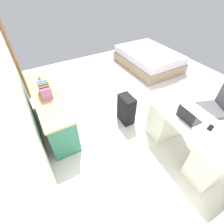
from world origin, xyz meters
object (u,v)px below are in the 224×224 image
Objects in this scene: credenza at (52,110)px; figurine_small at (39,78)px; cell_phone_near_laptop at (210,128)px; laptop at (188,117)px; suitcase_black at (126,109)px; computer_mouse at (177,107)px; desk at (188,137)px; bed at (149,59)px; office_chair at (214,111)px.

figurine_small is (0.52, 0.00, 0.43)m from credenza.
laptop is at bearing 13.68° from cell_phone_near_laptop.
computer_mouse reaches higher than suitcase_black.
desk is 0.51m from computer_mouse.
cell_phone_near_laptop is 3.06m from figurine_small.
cell_phone_near_laptop is 1.24× the size of figurine_small.
figurine_small is at bearing 45.11° from computer_mouse.
figurine_small is (2.17, 1.66, 0.01)m from laptop.
suitcase_black is 1.49m from cell_phone_near_laptop.
credenza reaches higher than desk.
computer_mouse reaches higher than bed.
credenza is at bearing 44.88° from desk.
office_chair reaches higher than credenza.
laptop is at bearing 38.66° from desk.
figurine_small is (2.10, 2.61, 0.38)m from office_chair.
bed is 2.92m from computer_mouse.
desk is 2.46m from credenza.
laptop is 2.37× the size of cell_phone_near_laptop.
suitcase_black is (-1.68, 1.93, 0.06)m from bed.
office_chair is 1.63m from suitcase_black.
office_chair is 3.37m from figurine_small.
suitcase_black reaches higher than bed.
credenza is 0.95× the size of bed.
desk is 0.88m from office_chair.
desk reaches higher than suitcase_black.
credenza is 13.24× the size of cell_phone_near_laptop.
figurine_small reaches higher than computer_mouse.
credenza is at bearing 54.11° from computer_mouse.
suitcase_black is (1.13, 0.44, -0.09)m from desk.
desk is at bearing -173.60° from computer_mouse.
desk is at bearing 151.99° from bed.
credenza is at bearing 108.13° from bed.
suitcase_black is at bearing 130.99° from bed.
office_chair reaches higher than figurine_small.
office_chair is 0.92m from cell_phone_near_laptop.
credenza is at bearing 65.67° from suitcase_black.
office_chair is 0.52× the size of credenza.
laptop is (0.09, 0.08, 0.40)m from desk.
credenza is 2.38m from laptop.
bed is at bearing -80.55° from figurine_small.
credenza is at bearing -179.83° from figurine_small.
desk is at bearing 8.12° from cell_phone_near_laptop.
suitcase_black is 1.87× the size of laptop.
desk is 14.74× the size of computer_mouse.
credenza is at bearing 27.93° from cell_phone_near_laptop.
desk is 4.58× the size of laptop.
laptop reaches higher than bed.
cell_phone_near_laptop is (-0.19, -0.08, 0.36)m from desk.
desk is 0.77× the size of bed.
laptop is at bearing -134.80° from credenza.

